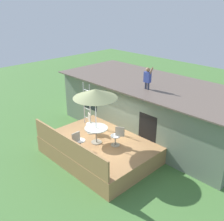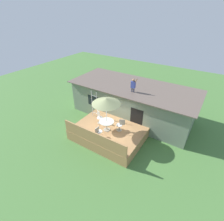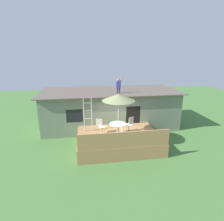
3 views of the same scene
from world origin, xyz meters
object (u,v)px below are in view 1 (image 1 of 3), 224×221
step_ladder (87,104)px  patio_chair_near (79,141)px  patio_table (96,131)px  person_figure (148,77)px  patio_chair_left (90,123)px  patio_chair_right (117,136)px  patio_umbrella (95,93)px

step_ladder → patio_chair_near: 2.68m
patio_table → person_figure: person_figure is taller
patio_chair_left → person_figure: bearing=82.9°
patio_chair_right → patio_table: bearing=-0.0°
step_ladder → patio_umbrella: bearing=-27.8°
step_ladder → patio_chair_left: bearing=-30.6°
patio_table → patio_umbrella: 1.76m
step_ladder → patio_chair_left: 1.11m
patio_umbrella → patio_chair_right: patio_umbrella is taller
patio_chair_right → person_figure: bearing=-113.1°
patio_chair_right → patio_chair_near: bearing=30.7°
patio_table → person_figure: size_ratio=0.94×
patio_umbrella → patio_chair_near: bearing=-89.5°
step_ladder → patio_chair_right: size_ratio=2.39×
patio_table → patio_chair_near: size_ratio=1.13×
patio_umbrella → patio_chair_right: bearing=30.4°
patio_table → person_figure: (0.53, 2.80, 2.03)m
patio_umbrella → person_figure: 2.87m
patio_table → patio_umbrella: (-0.00, 0.00, 1.76)m
person_figure → patio_chair_left: person_figure is taller
patio_chair_left → patio_chair_right: size_ratio=1.00×
patio_chair_right → patio_chair_near: size_ratio=1.00×
step_ladder → patio_chair_near: (1.76, -1.92, -0.64)m
step_ladder → patio_chair_near: step_ladder is taller
step_ladder → patio_chair_near: bearing=-47.5°
patio_table → patio_chair_right: patio_chair_right is taller
patio_chair_near → person_figure: bearing=-8.3°
patio_table → patio_chair_near: patio_chair_near is taller
patio_table → step_ladder: 2.04m
patio_table → patio_chair_left: patio_chair_left is taller
patio_chair_right → step_ladder: bearing=-40.0°
patio_umbrella → patio_chair_right: (0.83, 0.48, -1.89)m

